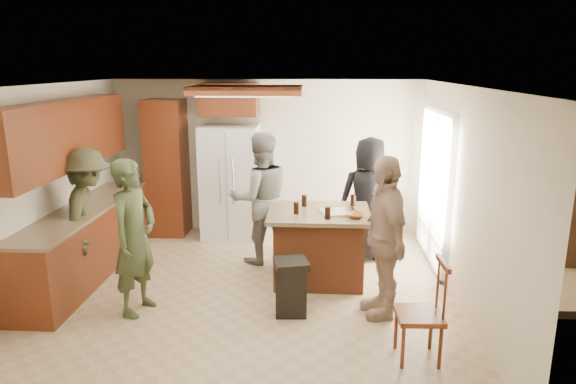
# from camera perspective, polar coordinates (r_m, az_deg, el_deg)

# --- Properties ---
(room_shell) EXTENTS (8.00, 5.20, 5.00)m
(room_shell) POSITION_cam_1_polar(r_m,az_deg,el_deg) (8.46, 27.99, -0.39)
(room_shell) COLOR tan
(room_shell) RESTS_ON ground
(person_front_left) EXTENTS (0.63, 0.75, 1.76)m
(person_front_left) POSITION_cam_1_polar(r_m,az_deg,el_deg) (5.92, -16.70, -4.86)
(person_front_left) COLOR #384226
(person_front_left) RESTS_ON ground
(person_behind_left) EXTENTS (1.03, 0.83, 1.84)m
(person_behind_left) POSITION_cam_1_polar(r_m,az_deg,el_deg) (7.13, -3.04, -0.70)
(person_behind_left) COLOR gray
(person_behind_left) RESTS_ON ground
(person_behind_right) EXTENTS (0.86, 0.57, 1.76)m
(person_behind_right) POSITION_cam_1_polar(r_m,az_deg,el_deg) (7.34, 9.00, -0.75)
(person_behind_right) COLOR black
(person_behind_right) RESTS_ON ground
(person_side_right) EXTENTS (0.72, 1.14, 1.81)m
(person_side_right) POSITION_cam_1_polar(r_m,az_deg,el_deg) (5.70, 10.63, -4.93)
(person_side_right) COLOR tan
(person_side_right) RESTS_ON ground
(person_counter) EXTENTS (0.74, 1.20, 1.73)m
(person_counter) POSITION_cam_1_polar(r_m,az_deg,el_deg) (6.95, -21.21, -2.53)
(person_counter) COLOR #3A3B22
(person_counter) RESTS_ON ground
(left_cabinetry) EXTENTS (0.64, 3.00, 2.30)m
(left_cabinetry) POSITION_cam_1_polar(r_m,az_deg,el_deg) (7.16, -22.24, -1.42)
(left_cabinetry) COLOR maroon
(left_cabinetry) RESTS_ON ground
(back_wall_units) EXTENTS (1.80, 0.60, 2.45)m
(back_wall_units) POSITION_cam_1_polar(r_m,az_deg,el_deg) (8.41, -11.65, 4.48)
(back_wall_units) COLOR maroon
(back_wall_units) RESTS_ON ground
(refrigerator) EXTENTS (0.90, 0.76, 1.80)m
(refrigerator) POSITION_cam_1_polar(r_m,az_deg,el_deg) (8.26, -6.37, 1.11)
(refrigerator) COLOR white
(refrigerator) RESTS_ON ground
(kitchen_island) EXTENTS (1.28, 1.03, 0.93)m
(kitchen_island) POSITION_cam_1_polar(r_m,az_deg,el_deg) (6.62, 3.42, -5.94)
(kitchen_island) COLOR brown
(kitchen_island) RESTS_ON ground
(island_items) EXTENTS (0.90, 0.70, 0.15)m
(island_items) POSITION_cam_1_polar(r_m,az_deg,el_deg) (6.39, 5.52, -2.07)
(island_items) COLOR silver
(island_items) RESTS_ON kitchen_island
(trash_bin) EXTENTS (0.43, 0.43, 0.63)m
(trash_bin) POSITION_cam_1_polar(r_m,az_deg,el_deg) (5.83, 0.34, -10.44)
(trash_bin) COLOR black
(trash_bin) RESTS_ON ground
(spindle_chair) EXTENTS (0.44, 0.44, 0.99)m
(spindle_chair) POSITION_cam_1_polar(r_m,az_deg,el_deg) (5.09, 14.57, -13.08)
(spindle_chair) COLOR maroon
(spindle_chair) RESTS_ON ground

